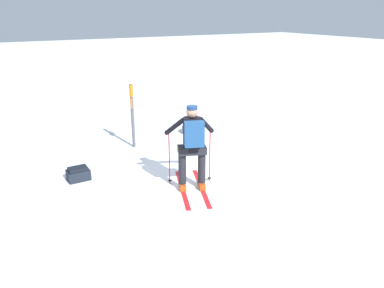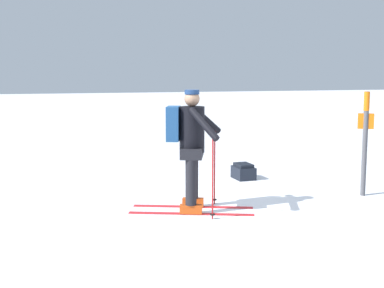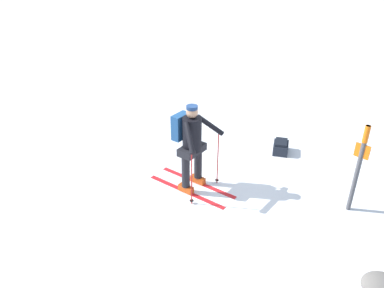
{
  "view_description": "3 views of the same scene",
  "coord_description": "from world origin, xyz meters",
  "views": [
    {
      "loc": [
        6.52,
        -3.07,
        3.34
      ],
      "look_at": [
        0.72,
        0.24,
        0.94
      ],
      "focal_mm": 35.0,
      "sensor_mm": 36.0,
      "label": 1
    },
    {
      "loc": [
        2.81,
        7.19,
        1.93
      ],
      "look_at": [
        0.72,
        0.24,
        0.94
      ],
      "focal_mm": 50.0,
      "sensor_mm": 36.0,
      "label": 2
    },
    {
      "loc": [
        -0.9,
        5.94,
        4.12
      ],
      "look_at": [
        0.72,
        0.24,
        0.94
      ],
      "focal_mm": 35.0,
      "sensor_mm": 36.0,
      "label": 3
    }
  ],
  "objects": [
    {
      "name": "skier",
      "position": [
        0.74,
        0.23,
        0.97
      ],
      "size": [
        1.77,
        1.12,
        1.68
      ],
      "color": "red",
      "rests_on": "ground_plane"
    },
    {
      "name": "dropped_backpack",
      "position": [
        -0.81,
        -1.6,
        0.13
      ],
      "size": [
        0.33,
        0.45,
        0.28
      ],
      "color": "black",
      "rests_on": "ground_plane"
    },
    {
      "name": "rock_boulder",
      "position": [
        -2.37,
        1.95,
        0.15
      ],
      "size": [
        0.54,
        0.46,
        0.3
      ],
      "primitive_type": "ellipsoid",
      "color": "slate",
      "rests_on": "ground_plane"
    },
    {
      "name": "ground_plane",
      "position": [
        0.0,
        0.0,
        0.0
      ],
      "size": [
        80.0,
        80.0,
        0.0
      ],
      "primitive_type": "plane",
      "color": "white"
    },
    {
      "name": "trail_marker",
      "position": [
        -2.11,
        0.14,
        0.96
      ],
      "size": [
        0.22,
        0.14,
        1.62
      ],
      "color": "#4C4C51",
      "rests_on": "ground_plane"
    }
  ]
}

